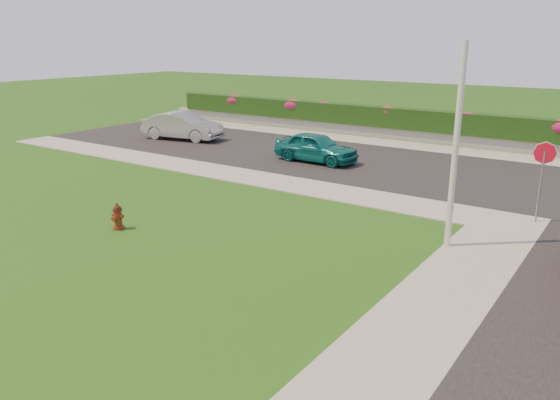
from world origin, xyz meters
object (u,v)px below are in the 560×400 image
Objects in this scene: fire_hydrant at (118,217)px; utility_pole at (456,149)px; sedan_teal at (316,147)px; sedan_silver at (182,126)px; stop_sign at (543,163)px.

utility_pole is at bearing 19.77° from fire_hydrant.
sedan_silver is (-8.88, 0.69, 0.08)m from sedan_teal.
utility_pole reaches higher than sedan_silver.
sedan_silver is at bearing 86.85° from sedan_teal.
sedan_teal is 0.72× the size of utility_pole.
stop_sign is at bearing 65.95° from utility_pole.
fire_hydrant is at bearing -154.59° from sedan_silver.
utility_pole is 3.88m from stop_sign.
utility_pole is at bearing -105.30° from stop_sign.
sedan_teal is 10.87m from utility_pole.
sedan_silver is 1.79× the size of stop_sign.
sedan_silver is at bearing 120.92° from fire_hydrant.
stop_sign is at bearing -107.88° from sedan_teal.
sedan_teal is 0.86× the size of sedan_silver.
utility_pole is (17.09, -7.55, 1.87)m from sedan_silver.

